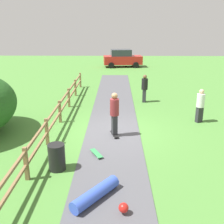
# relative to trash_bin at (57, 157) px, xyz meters

# --- Properties ---
(ground_plane) EXTENTS (60.00, 60.00, 0.00)m
(ground_plane) POSITION_rel_trash_bin_xyz_m (1.80, 3.22, -0.45)
(ground_plane) COLOR #4C8438
(asphalt_path) EXTENTS (2.40, 28.00, 0.02)m
(asphalt_path) POSITION_rel_trash_bin_xyz_m (1.80, 3.22, -0.44)
(asphalt_path) COLOR #515156
(asphalt_path) RESTS_ON ground_plane
(wooden_fence) EXTENTS (0.12, 18.12, 1.10)m
(wooden_fence) POSITION_rel_trash_bin_xyz_m (-0.80, 3.22, 0.22)
(wooden_fence) COLOR olive
(wooden_fence) RESTS_ON ground_plane
(trash_bin) EXTENTS (0.56, 0.56, 0.90)m
(trash_bin) POSITION_rel_trash_bin_xyz_m (0.00, 0.00, 0.00)
(trash_bin) COLOR black
(trash_bin) RESTS_ON ground_plane
(skater_riding) EXTENTS (0.47, 0.82, 1.91)m
(skater_riding) POSITION_rel_trash_bin_xyz_m (1.88, 2.83, 0.64)
(skater_riding) COLOR black
(skater_riding) RESTS_ON asphalt_path
(skater_fallen) EXTENTS (1.54, 1.54, 0.36)m
(skater_fallen) POSITION_rel_trash_bin_xyz_m (1.46, -1.68, -0.25)
(skater_fallen) COLOR blue
(skater_fallen) RESTS_ON asphalt_path
(skateboard_loose) EXTENTS (0.55, 0.80, 0.08)m
(skateboard_loose) POSITION_rel_trash_bin_xyz_m (1.23, 1.01, -0.36)
(skateboard_loose) COLOR #338C4C
(skateboard_loose) RESTS_ON asphalt_path
(bystander_black) EXTENTS (0.44, 0.44, 1.70)m
(bystander_black) POSITION_rel_trash_bin_xyz_m (3.67, 8.20, 0.49)
(bystander_black) COLOR #2D2D33
(bystander_black) RESTS_ON ground_plane
(bystander_white) EXTENTS (0.51, 0.51, 1.67)m
(bystander_white) POSITION_rel_trash_bin_xyz_m (6.03, 4.65, 0.47)
(bystander_white) COLOR #2D2D33
(bystander_white) RESTS_ON ground_plane
(parked_car_red) EXTENTS (4.35, 2.33, 1.92)m
(parked_car_red) POSITION_rel_trash_bin_xyz_m (2.57, 22.37, 0.51)
(parked_car_red) COLOR red
(parked_car_red) RESTS_ON ground_plane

